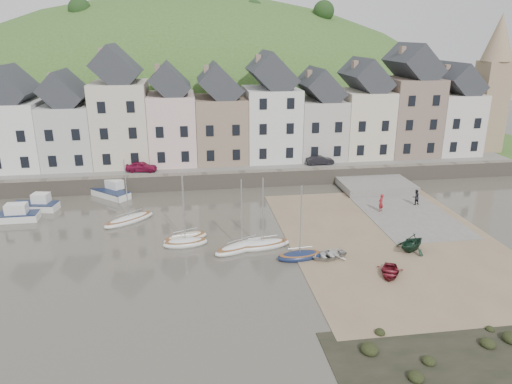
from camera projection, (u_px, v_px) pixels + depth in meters
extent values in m
plane|color=#484439|center=(266.00, 249.00, 39.64)|extent=(160.00, 160.00, 0.00)
cube|color=#365321|center=(230.00, 150.00, 69.40)|extent=(90.00, 30.00, 1.50)
cube|color=slate|center=(239.00, 166.00, 58.36)|extent=(70.00, 7.00, 0.10)
cube|color=slate|center=(242.00, 179.00, 55.29)|extent=(70.00, 1.20, 1.80)
cube|color=#7B664B|center=(392.00, 241.00, 41.13)|extent=(18.00, 26.00, 0.06)
cube|color=slate|center=(397.00, 206.00, 49.17)|extent=(8.00, 18.00, 0.12)
ellipsoid|color=#365321|center=(196.00, 206.00, 100.96)|extent=(134.40, 84.00, 84.00)
cylinder|color=#382619|center=(82.00, 26.00, 75.88)|extent=(0.50, 0.50, 3.00)
sphere|color=#213D19|center=(80.00, 9.00, 75.08)|extent=(3.60, 3.60, 3.60)
cylinder|color=#382619|center=(171.00, 26.00, 81.55)|extent=(0.50, 0.50, 3.00)
sphere|color=#213D19|center=(170.00, 11.00, 80.75)|extent=(3.60, 3.60, 3.60)
cylinder|color=#382619|center=(254.00, 26.00, 81.59)|extent=(0.50, 0.50, 3.00)
sphere|color=#213D19|center=(254.00, 11.00, 80.79)|extent=(3.60, 3.60, 3.60)
cylinder|color=#382619|center=(323.00, 27.00, 82.29)|extent=(0.50, 0.50, 3.00)
sphere|color=#213D19|center=(324.00, 11.00, 81.50)|extent=(3.60, 3.60, 3.60)
cube|color=silver|center=(19.00, 135.00, 56.82)|extent=(6.00, 8.00, 8.00)
cube|color=#B9BAB5|center=(71.00, 135.00, 57.72)|extent=(5.80, 8.00, 7.50)
cube|color=gray|center=(51.00, 79.00, 55.39)|extent=(0.60, 0.90, 1.40)
cube|color=beige|center=(122.00, 124.00, 58.16)|extent=(6.40, 8.00, 10.00)
cube|color=gray|center=(102.00, 54.00, 55.31)|extent=(0.60, 0.90, 1.40)
cube|color=beige|center=(173.00, 128.00, 59.23)|extent=(5.60, 8.00, 8.50)
cube|color=gray|center=(158.00, 70.00, 56.78)|extent=(0.60, 0.90, 1.40)
cube|color=#87715D|center=(221.00, 129.00, 60.12)|extent=(6.20, 8.00, 8.00)
cube|color=gray|center=(206.00, 71.00, 57.63)|extent=(0.60, 0.90, 1.40)
cube|color=silver|center=(271.00, 124.00, 60.85)|extent=(6.60, 8.00, 9.00)
cube|color=gray|center=(258.00, 60.00, 58.12)|extent=(0.60, 0.90, 1.40)
cube|color=#B6B1A6|center=(318.00, 128.00, 61.94)|extent=(5.80, 8.00, 7.50)
cube|color=gray|center=(309.00, 76.00, 59.61)|extent=(0.60, 0.90, 1.40)
cube|color=beige|center=(362.00, 123.00, 62.60)|extent=(6.00, 8.00, 8.50)
cube|color=gray|center=(355.00, 66.00, 60.07)|extent=(0.60, 0.90, 1.40)
cube|color=#7F695B|center=(408.00, 116.00, 63.21)|extent=(6.40, 8.00, 10.00)
cube|color=gray|center=(402.00, 52.00, 60.37)|extent=(0.60, 0.90, 1.40)
cube|color=beige|center=(450.00, 123.00, 64.37)|extent=(5.80, 8.00, 8.00)
cube|color=gray|center=(446.00, 70.00, 61.96)|extent=(0.60, 0.90, 1.40)
cube|color=#997F60|center=(489.00, 107.00, 64.47)|extent=(3.50, 3.50, 12.00)
cone|color=#997F60|center=(500.00, 37.00, 61.60)|extent=(4.00, 4.00, 6.00)
ellipsoid|color=silver|center=(129.00, 220.00, 45.18)|extent=(5.08, 4.42, 0.84)
ellipsoid|color=brown|center=(129.00, 218.00, 45.11)|extent=(4.66, 4.05, 0.20)
cylinder|color=#B2B5B7|center=(126.00, 189.00, 44.19)|extent=(0.10, 0.10, 5.60)
cylinder|color=#B2B5B7|center=(128.00, 213.00, 44.94)|extent=(2.34, 1.85, 0.08)
ellipsoid|color=silver|center=(185.00, 243.00, 40.24)|extent=(3.90, 1.89, 0.84)
ellipsoid|color=brown|center=(185.00, 241.00, 40.17)|extent=(3.59, 1.72, 0.20)
cylinder|color=#B2B5B7|center=(184.00, 209.00, 39.25)|extent=(0.10, 0.10, 5.60)
cylinder|color=#B2B5B7|center=(185.00, 235.00, 40.00)|extent=(2.07, 0.30, 0.08)
ellipsoid|color=beige|center=(185.00, 238.00, 41.19)|extent=(4.24, 2.86, 0.84)
ellipsoid|color=brown|center=(185.00, 236.00, 41.12)|extent=(3.89, 2.61, 0.20)
cylinder|color=#B2B5B7|center=(184.00, 205.00, 40.20)|extent=(0.10, 0.10, 5.60)
cylinder|color=#B2B5B7|center=(185.00, 230.00, 40.96)|extent=(2.06, 0.88, 0.08)
ellipsoid|color=silver|center=(263.00, 245.00, 39.83)|extent=(4.98, 2.34, 0.84)
ellipsoid|color=brown|center=(263.00, 243.00, 39.76)|extent=(4.58, 2.13, 0.20)
cylinder|color=#B2B5B7|center=(263.00, 211.00, 38.84)|extent=(0.10, 0.10, 5.60)
cylinder|color=#B2B5B7|center=(263.00, 237.00, 39.59)|extent=(2.60, 0.55, 0.08)
ellipsoid|color=silver|center=(242.00, 247.00, 39.49)|extent=(5.30, 3.74, 0.84)
ellipsoid|color=brown|center=(242.00, 245.00, 39.42)|extent=(4.87, 3.42, 0.20)
cylinder|color=#B2B5B7|center=(241.00, 212.00, 38.50)|extent=(0.10, 0.10, 5.60)
cylinder|color=#B2B5B7|center=(242.00, 239.00, 39.25)|extent=(2.57, 1.39, 0.08)
ellipsoid|color=#142040|center=(300.00, 256.00, 37.88)|extent=(3.80, 1.83, 0.84)
ellipsoid|color=brown|center=(300.00, 254.00, 37.81)|extent=(3.50, 1.67, 0.20)
cylinder|color=#B2B5B7|center=(301.00, 220.00, 36.89)|extent=(0.10, 0.10, 5.60)
cylinder|color=#B2B5B7|center=(300.00, 248.00, 37.64)|extent=(2.02, 0.27, 0.08)
cube|color=silver|center=(35.00, 207.00, 48.17)|extent=(4.78, 2.52, 0.70)
cube|color=#142040|center=(34.00, 203.00, 48.05)|extent=(4.70, 2.55, 0.08)
cube|color=silver|center=(41.00, 198.00, 48.11)|extent=(1.79, 1.48, 1.00)
cube|color=silver|center=(9.00, 218.00, 45.37)|extent=(5.47, 1.74, 0.70)
cube|color=#142040|center=(8.00, 214.00, 45.25)|extent=(5.36, 1.79, 0.08)
cube|color=silver|center=(16.00, 209.00, 45.20)|extent=(1.92, 1.21, 1.00)
cube|color=silver|center=(109.00, 193.00, 52.17)|extent=(5.08, 4.91, 0.70)
cube|color=#142040|center=(108.00, 190.00, 52.06)|extent=(5.03, 4.88, 0.08)
cube|color=silver|center=(114.00, 184.00, 52.50)|extent=(2.19, 2.16, 1.00)
imported|color=beige|center=(328.00, 255.00, 37.78)|extent=(3.40, 2.81, 0.61)
imported|color=black|center=(412.00, 242.00, 38.94)|extent=(3.72, 3.58, 1.51)
imported|color=maroon|center=(390.00, 272.00, 35.12)|extent=(2.94, 3.32, 0.57)
imported|color=maroon|center=(381.00, 203.00, 47.36)|extent=(0.78, 0.73, 1.80)
imported|color=black|center=(416.00, 197.00, 49.22)|extent=(0.90, 0.76, 1.62)
imported|color=maroon|center=(141.00, 166.00, 55.63)|extent=(3.76, 1.98, 1.22)
imported|color=black|center=(320.00, 160.00, 58.59)|extent=(3.41, 1.29, 1.11)
cube|color=black|center=(451.00, 354.00, 26.66)|extent=(14.00, 6.00, 0.05)
ellipsoid|color=black|center=(380.00, 332.00, 28.42)|extent=(0.63, 0.69, 0.41)
ellipsoid|color=black|center=(416.00, 377.00, 24.68)|extent=(0.84, 0.92, 0.54)
ellipsoid|color=black|center=(511.00, 338.00, 27.75)|extent=(1.01, 1.11, 0.65)
ellipsoid|color=black|center=(490.00, 329.00, 28.77)|extent=(0.51, 0.57, 0.33)
ellipsoid|color=black|center=(428.00, 361.00, 25.91)|extent=(0.72, 0.80, 0.47)
ellipsoid|color=black|center=(487.00, 343.00, 27.33)|extent=(0.85, 0.93, 0.55)
ellipsoid|color=black|center=(369.00, 349.00, 26.78)|extent=(1.01, 1.11, 0.65)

